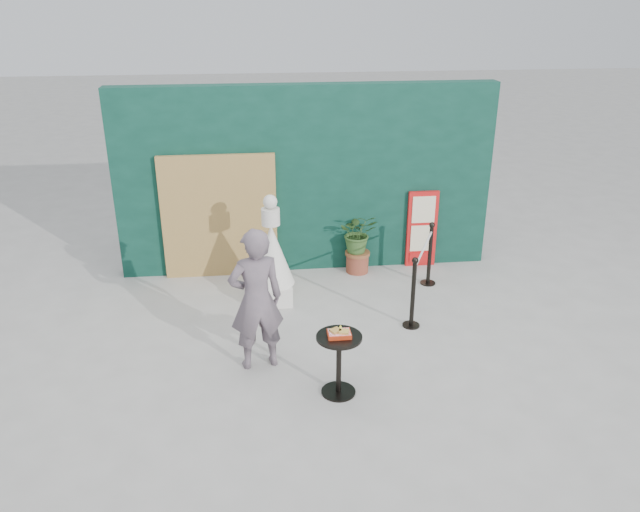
{
  "coord_description": "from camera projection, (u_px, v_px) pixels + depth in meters",
  "views": [
    {
      "loc": [
        -0.87,
        -6.46,
        4.29
      ],
      "look_at": [
        0.0,
        1.2,
        1.0
      ],
      "focal_mm": 35.0,
      "sensor_mm": 36.0,
      "label": 1
    }
  ],
  "objects": [
    {
      "name": "back_wall",
      "position": [
        306.0,
        180.0,
        9.97
      ],
      "size": [
        6.0,
        0.3,
        3.0
      ],
      "primitive_type": "cube",
      "color": "#0A3026",
      "rests_on": "ground"
    },
    {
      "name": "woman",
      "position": [
        256.0,
        300.0,
        7.41
      ],
      "size": [
        0.73,
        0.55,
        1.81
      ],
      "primitive_type": "imported",
      "rotation": [
        0.0,
        0.0,
        3.34
      ],
      "color": "slate",
      "rests_on": "ground"
    },
    {
      "name": "planter",
      "position": [
        358.0,
        238.0,
        10.1
      ],
      "size": [
        0.6,
        0.52,
        1.02
      ],
      "color": "brown",
      "rests_on": "ground"
    },
    {
      "name": "menu_board",
      "position": [
        422.0,
        229.0,
        10.32
      ],
      "size": [
        0.5,
        0.07,
        1.3
      ],
      "color": "red",
      "rests_on": "ground"
    },
    {
      "name": "statue",
      "position": [
        272.0,
        259.0,
        9.09
      ],
      "size": [
        0.65,
        0.65,
        1.66
      ],
      "color": "silver",
      "rests_on": "ground"
    },
    {
      "name": "bamboo_fence",
      "position": [
        219.0,
        217.0,
        9.83
      ],
      "size": [
        1.8,
        0.08,
        2.0
      ],
      "primitive_type": "cube",
      "color": "tan",
      "rests_on": "ground"
    },
    {
      "name": "stanchion_barrier",
      "position": [
        422.0,
        273.0,
        9.09
      ],
      "size": [
        0.84,
        1.54,
        1.03
      ],
      "color": "black",
      "rests_on": "ground"
    },
    {
      "name": "food_basket",
      "position": [
        339.0,
        333.0,
        6.92
      ],
      "size": [
        0.26,
        0.19,
        0.11
      ],
      "color": "#BA3113",
      "rests_on": "cafe_table"
    },
    {
      "name": "cafe_table",
      "position": [
        339.0,
        355.0,
        7.03
      ],
      "size": [
        0.52,
        0.52,
        0.75
      ],
      "color": "black",
      "rests_on": "ground"
    },
    {
      "name": "ground",
      "position": [
        331.0,
        368.0,
        7.68
      ],
      "size": [
        60.0,
        60.0,
        0.0
      ],
      "primitive_type": "plane",
      "color": "#ADAAA5",
      "rests_on": "ground"
    }
  ]
}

